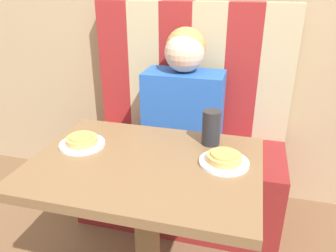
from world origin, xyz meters
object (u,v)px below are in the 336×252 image
drinking_cup (211,128)px  person (184,92)px  plate_left (82,144)px  pizza_right (224,157)px  plate_right (224,162)px  pizza_left (82,139)px

drinking_cup → person: bearing=114.6°
plate_left → pizza_right: 0.55m
drinking_cup → plate_left: bearing=-163.1°
drinking_cup → pizza_right: bearing=-65.0°
person → plate_left: size_ratio=3.63×
plate_left → pizza_right: (0.55, -0.00, 0.02)m
plate_right → drinking_cup: bearing=115.0°
person → pizza_right: person is taller
pizza_left → person: bearing=65.3°
plate_right → pizza_right: (0.00, -0.00, 0.02)m
plate_right → drinking_cup: 0.17m
pizza_left → pizza_right: size_ratio=1.00×
person → pizza_left: person is taller
person → pizza_left: bearing=-114.7°
plate_left → person: bearing=65.3°
person → pizza_right: bearing=-65.3°
pizza_left → drinking_cup: 0.51m
pizza_left → plate_left: bearing=90.0°
person → plate_right: bearing=-65.3°
pizza_right → plate_right: bearing=90.0°
plate_right → pizza_left: 0.55m
pizza_right → drinking_cup: bearing=115.0°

